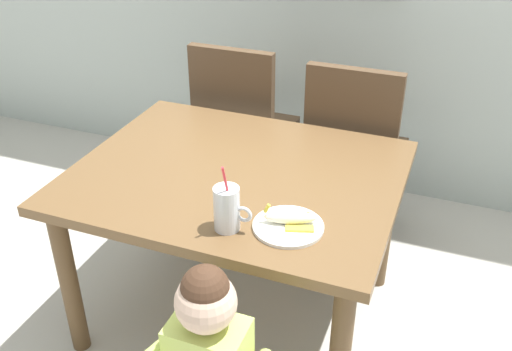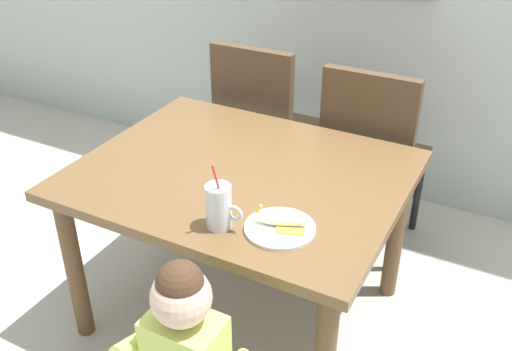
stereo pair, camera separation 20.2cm
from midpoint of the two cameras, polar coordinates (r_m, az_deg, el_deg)
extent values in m
plane|color=#B7B2A8|center=(2.60, 1.00, -13.18)|extent=(24.00, 24.00, 0.00)
cube|color=brown|center=(2.18, 1.16, -0.01)|extent=(1.21, 0.98, 0.04)
cylinder|color=brown|center=(2.37, -15.14, -8.89)|extent=(0.07, 0.07, 0.67)
cylinder|color=brown|center=(2.90, -4.54, 0.06)|extent=(0.07, 0.07, 0.67)
cylinder|color=brown|center=(2.57, 15.84, -5.45)|extent=(0.07, 0.07, 0.67)
cube|color=#4C3826|center=(3.05, 3.25, 4.28)|extent=(0.44, 0.44, 0.06)
cube|color=#4C3826|center=(2.78, 1.65, 7.68)|extent=(0.42, 0.05, 0.48)
cylinder|color=black|center=(3.26, 7.57, 1.08)|extent=(0.04, 0.04, 0.42)
cylinder|color=black|center=(3.39, 1.57, 2.56)|extent=(0.04, 0.04, 0.42)
cylinder|color=black|center=(2.95, 4.90, -2.11)|extent=(0.04, 0.04, 0.42)
cylinder|color=black|center=(3.09, -1.56, -0.36)|extent=(0.04, 0.04, 0.42)
cube|color=#4C3826|center=(2.84, 13.64, 1.32)|extent=(0.44, 0.44, 0.06)
cube|color=#4C3826|center=(2.55, 13.15, 4.70)|extent=(0.42, 0.05, 0.48)
cylinder|color=black|center=(3.10, 17.43, -1.86)|extent=(0.04, 0.04, 0.42)
cylinder|color=black|center=(3.16, 10.77, -0.20)|extent=(0.04, 0.04, 0.42)
cylinder|color=black|center=(2.78, 15.74, -5.60)|extent=(0.04, 0.04, 0.42)
cylinder|color=black|center=(2.85, 8.37, -3.65)|extent=(0.04, 0.04, 0.42)
sphere|color=beige|center=(1.59, -3.70, -12.02)|extent=(0.17, 0.17, 0.17)
sphere|color=#472D1E|center=(1.55, -3.76, -10.75)|extent=(0.13, 0.13, 0.13)
cylinder|color=#C6DB66|center=(1.78, -7.85, -15.78)|extent=(0.05, 0.24, 0.13)
cylinder|color=silver|center=(1.83, -0.54, -3.17)|extent=(0.08, 0.08, 0.15)
cylinder|color=white|center=(1.84, -0.54, -3.94)|extent=(0.07, 0.07, 0.08)
torus|color=silver|center=(1.81, 1.08, -3.84)|extent=(0.06, 0.01, 0.06)
cylinder|color=#E5333F|center=(1.78, -0.42, -1.53)|extent=(0.01, 0.08, 0.21)
cylinder|color=white|center=(1.86, 5.49, -5.30)|extent=(0.23, 0.23, 0.01)
ellipsoid|color=#F4EAC6|center=(1.85, 5.75, -4.44)|extent=(0.18, 0.10, 0.04)
cube|color=yellow|center=(1.83, 6.57, -5.58)|extent=(0.10, 0.06, 0.01)
cube|color=yellow|center=(1.89, 6.42, -4.27)|extent=(0.10, 0.06, 0.01)
cylinder|color=yellow|center=(1.84, 3.46, -3.39)|extent=(0.03, 0.02, 0.03)
camera|label=1|loc=(0.10, -87.14, 1.68)|focal=40.63mm
camera|label=2|loc=(0.10, 92.86, -1.68)|focal=40.63mm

